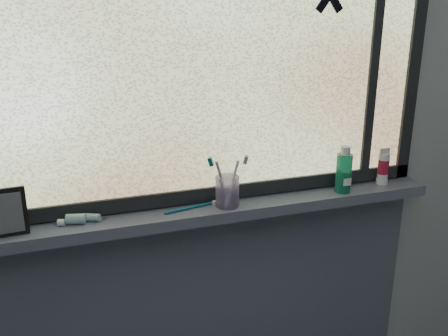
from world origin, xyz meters
name	(u,v)px	position (x,y,z in m)	size (l,w,h in m)	color
wall_back	(214,136)	(0.00, 1.30, 1.25)	(3.00, 0.01, 2.50)	#9EA3A8
windowsill	(221,210)	(0.00, 1.23, 1.00)	(1.62, 0.14, 0.04)	#4B5164
sill_apron	(217,324)	(0.00, 1.29, 0.49)	(1.62, 0.02, 0.98)	#4B5164
window_pane	(216,55)	(0.00, 1.28, 1.53)	(1.50, 0.01, 1.00)	silver
frame_bottom	(217,192)	(0.00, 1.28, 1.05)	(1.60, 0.03, 0.05)	black
frame_right	(415,48)	(0.78, 1.28, 1.53)	(0.05, 0.03, 1.10)	black
frame_mullion	(374,49)	(0.60, 1.28, 1.53)	(0.04, 0.03, 1.00)	black
vanity_mirror	(6,212)	(-0.68, 1.22, 1.09)	(0.12, 0.06, 0.15)	black
toothpaste_tube	(82,218)	(-0.47, 1.23, 1.04)	(0.19, 0.04, 0.03)	silver
toothbrush_cup	(227,191)	(0.02, 1.22, 1.07)	(0.08, 0.08, 0.11)	#B8A9E0
toothbrush_lying	(189,207)	(-0.12, 1.23, 1.03)	(0.22, 0.02, 0.01)	#0B5265
mouthwash_bottle	(344,169)	(0.47, 1.21, 1.11)	(0.06, 0.06, 0.15)	#1C936A
cream_tube	(383,165)	(0.66, 1.24, 1.10)	(0.04, 0.04, 0.10)	silver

